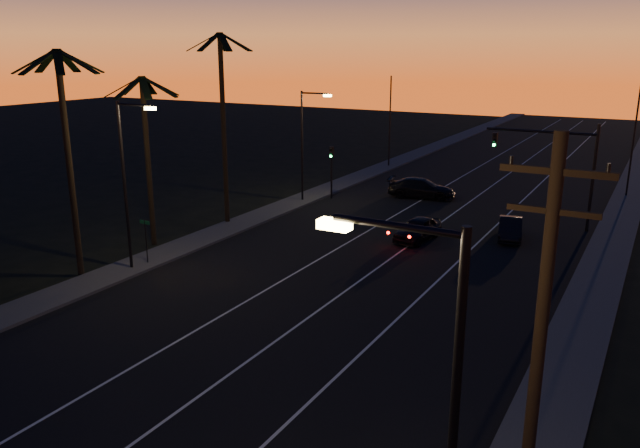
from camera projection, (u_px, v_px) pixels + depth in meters
The scene contains 21 objects.
road at pixel (393, 250), 36.90m from camera, with size 20.00×170.00×0.01m, color black.
sidewalk_left at pixel (239, 224), 42.16m from camera, with size 2.40×170.00×0.16m, color #3A3937.
sidewalk_right at pixel (597, 283), 31.61m from camera, with size 2.40×170.00×0.16m, color #3A3937.
lane_stripe_left at pixel (347, 243), 38.31m from camera, with size 0.12×160.00×0.01m, color silver.
lane_stripe_mid at pixel (400, 251), 36.66m from camera, with size 0.12×160.00×0.01m, color silver.
lane_stripe_right at pixel (459, 261), 35.01m from camera, with size 0.12×160.00×0.01m, color silver.
palm_near at pixel (67, 142), 30.85m from camera, with size 4.25×4.16×11.53m.
palm_mid at pixel (147, 142), 36.39m from camera, with size 4.25×4.16×10.03m.
palm_far at pixel (223, 111), 40.59m from camera, with size 4.25×4.16×12.53m.
streetlight_left_near at pixel (128, 173), 32.11m from camera, with size 2.55×0.26×9.00m.
streetlight_left_far at pixel (306, 137), 47.28m from camera, with size 2.55×0.26×8.50m.
streetlight_right_near at pixel (435, 438), 10.27m from camera, with size 2.55×0.26×9.00m.
street_sign at pixel (146, 236), 33.99m from camera, with size 0.70×0.06×2.60m.
utility_pole at pixel (538, 352), 13.21m from camera, with size 2.20×0.28×10.00m.
signal_mast at pixel (556, 156), 40.64m from camera, with size 7.10×0.41×7.00m.
signal_post at pixel (331, 163), 48.98m from camera, with size 0.28×0.37×4.20m.
far_pole_left at pixel (390, 122), 61.86m from camera, with size 0.14×0.14×9.00m, color black.
far_pole_right at pixel (633, 141), 48.98m from camera, with size 0.14×0.14×9.00m, color black.
lead_car at pixel (418, 229), 38.75m from camera, with size 2.11×4.77×1.41m.
right_car at pixel (510, 228), 39.04m from camera, with size 2.22×4.17×1.31m.
cross_car at pixel (421, 188), 49.81m from camera, with size 5.65×3.13×1.55m.
Camera 1 is at (13.42, -2.72, 11.50)m, focal length 35.00 mm.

